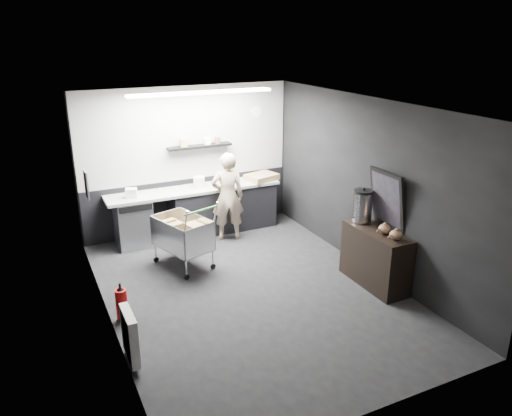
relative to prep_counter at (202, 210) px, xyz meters
name	(u,v)px	position (x,y,z in m)	size (l,w,h in m)	color
floor	(251,291)	(-0.14, -2.42, -0.46)	(5.50, 5.50, 0.00)	black
ceiling	(250,106)	(-0.14, -2.42, 2.24)	(5.50, 5.50, 0.00)	white
wall_back	(188,160)	(-0.14, 0.33, 0.89)	(5.50, 5.50, 0.00)	black
wall_front	(378,295)	(-0.14, -5.17, 0.89)	(5.50, 5.50, 0.00)	black
wall_left	(102,228)	(-2.14, -2.42, 0.89)	(5.50, 5.50, 0.00)	black
wall_right	(368,186)	(1.86, -2.42, 0.89)	(5.50, 5.50, 0.00)	black
kitchen_wall_panel	(187,134)	(-0.14, 0.31, 1.39)	(3.95, 0.02, 1.70)	#AEAFAA
dado_panel	(190,204)	(-0.14, 0.31, 0.04)	(3.95, 0.02, 1.00)	black
floating_shelf	(200,146)	(0.06, 0.20, 1.16)	(1.20, 0.22, 0.04)	black
wall_clock	(257,112)	(1.26, 0.30, 1.69)	(0.20, 0.20, 0.03)	white
poster	(86,184)	(-2.12, -1.12, 1.09)	(0.02, 0.30, 0.40)	white
poster_red_band	(86,179)	(-2.11, -1.12, 1.16)	(0.01, 0.22, 0.10)	red
radiator	(130,336)	(-2.08, -3.32, -0.11)	(0.10, 0.50, 0.60)	white
ceiling_strip	(202,93)	(-0.14, -0.57, 2.21)	(2.40, 0.20, 0.04)	white
prep_counter	(202,210)	(0.00, 0.00, 0.00)	(3.20, 0.61, 0.90)	black
person	(228,197)	(0.33, -0.45, 0.35)	(0.59, 0.39, 1.62)	beige
shopping_cart	(182,236)	(-0.76, -1.18, 0.07)	(0.89, 1.18, 1.11)	silver
sideboard	(375,249)	(1.64, -2.98, 0.10)	(0.50, 1.16, 1.74)	black
fire_extinguisher	(122,303)	(-1.99, -2.37, -0.21)	(0.16, 0.16, 0.51)	#B40C0C
cardboard_box	(262,177)	(1.20, -0.05, 0.50)	(0.57, 0.43, 0.11)	#A18255
pink_tub	(199,182)	(-0.04, 0.00, 0.55)	(0.21, 0.21, 0.21)	white
white_container	(131,193)	(-1.29, -0.05, 0.53)	(0.19, 0.15, 0.17)	white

